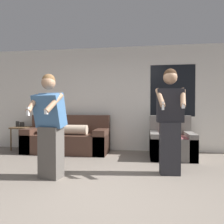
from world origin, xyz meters
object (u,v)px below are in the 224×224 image
(armchair, at_px, (171,143))
(side_table, at_px, (22,130))
(couch, at_px, (67,139))
(person_right, at_px, (170,120))
(person_left, at_px, (50,126))

(armchair, distance_m, side_table, 3.87)
(couch, xyz_separation_m, person_right, (2.34, -1.49, 0.58))
(couch, distance_m, person_left, 2.09)
(couch, xyz_separation_m, armchair, (2.52, -0.21, -0.01))
(side_table, xyz_separation_m, person_left, (1.75, -2.13, 0.32))
(person_left, bearing_deg, couch, 102.24)
(person_right, bearing_deg, person_left, -165.56)
(person_left, height_order, person_right, person_right)
(armchair, xyz_separation_m, person_right, (-0.18, -1.28, 0.59))
(armchair, bearing_deg, person_left, -139.80)
(couch, relative_size, armchair, 2.17)
(person_right, bearing_deg, couch, 147.62)
(armchair, height_order, person_right, person_right)
(side_table, distance_m, person_left, 2.78)
(side_table, bearing_deg, person_right, -24.14)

